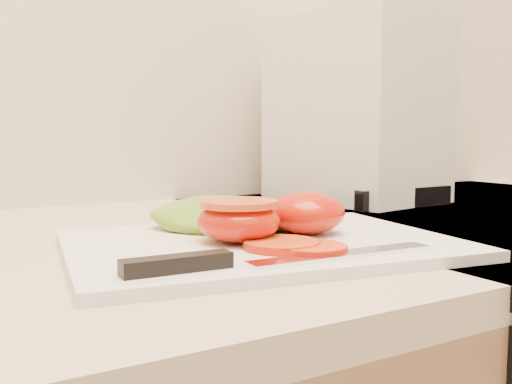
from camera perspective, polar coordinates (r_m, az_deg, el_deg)
cutting_board at (r=0.55m, az=0.53°, el=-5.28°), size 0.39×0.31×0.01m
tomato_half_dome at (r=0.58m, az=5.05°, el=-2.05°), size 0.08×0.08×0.04m
tomato_half_cut at (r=0.53m, az=-1.73°, el=-2.73°), size 0.08×0.08×0.04m
tomato_slice_0 at (r=0.51m, az=2.59°, el=-5.28°), size 0.07×0.07×0.01m
tomato_slice_1 at (r=0.50m, az=5.68°, el=-5.61°), size 0.06×0.06×0.01m
lettuce_leaf_0 at (r=0.61m, az=-3.46°, el=-2.34°), size 0.18×0.17×0.03m
lettuce_leaf_1 at (r=0.63m, az=0.28°, el=-2.21°), size 0.14×0.13×0.03m
knife at (r=0.44m, az=-0.92°, el=-6.80°), size 0.27×0.05×0.01m
appliance at (r=0.97m, az=10.00°, el=8.04°), size 0.24×0.28×0.30m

